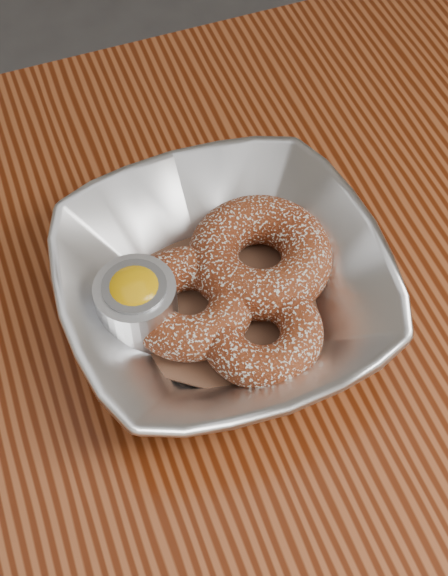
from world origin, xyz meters
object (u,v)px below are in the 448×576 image
object	(u,v)px
donut_back	(260,256)
donut_extra	(190,302)
serving_bowl	(224,288)
table	(158,484)
ramekin	(137,303)
donut_front	(262,332)

from	to	relation	value
donut_back	donut_extra	distance (m)	0.07
serving_bowl	table	bearing A→B (deg)	-138.02
donut_extra	ramekin	xyz separation A→B (m)	(-0.04, 0.01, 0.01)
donut_front	donut_extra	size ratio (longest dim) A/B	0.94
donut_extra	ramekin	size ratio (longest dim) A/B	1.62
donut_back	donut_front	xyz separation A→B (m)	(-0.02, -0.06, -0.00)
serving_bowl	ramekin	bearing A→B (deg)	174.24
donut_front	donut_extra	distance (m)	0.06
donut_back	ramekin	bearing A→B (deg)	-173.42
table	ramekin	world-z (taller)	ramekin
donut_back	donut_front	size ratio (longest dim) A/B	1.23
table	serving_bowl	xyz separation A→B (m)	(0.09, 0.08, 0.13)
table	ramekin	size ratio (longest dim) A/B	20.43
donut_back	serving_bowl	bearing A→B (deg)	-153.24
serving_bowl	ramekin	xyz separation A→B (m)	(-0.06, 0.01, 0.01)
ramekin	donut_front	bearing A→B (deg)	-32.29
serving_bowl	donut_extra	size ratio (longest dim) A/B	2.52
table	donut_front	distance (m)	0.16
donut_back	donut_front	world-z (taller)	donut_back
table	ramekin	xyz separation A→B (m)	(0.02, 0.08, 0.13)
donut_extra	ramekin	bearing A→B (deg)	168.60
donut_back	donut_extra	bearing A→B (deg)	-163.15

